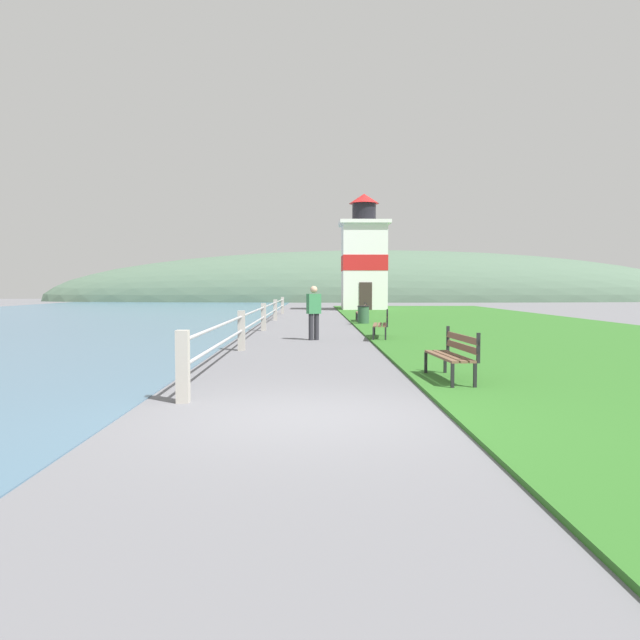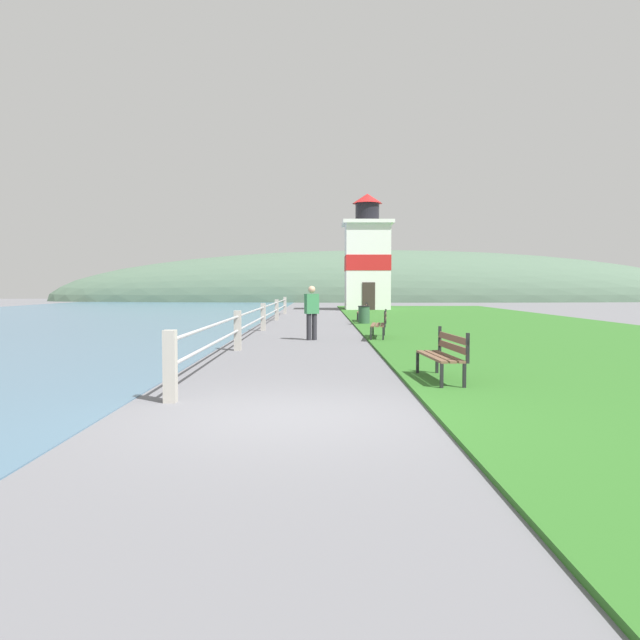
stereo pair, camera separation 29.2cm
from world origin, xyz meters
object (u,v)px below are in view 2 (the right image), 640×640
(park_bench_near, at_px, (444,352))
(park_bench_far, at_px, (363,311))
(park_bench_midway, at_px, (381,323))
(trash_bin, at_px, (364,315))
(lighthouse, at_px, (367,260))
(person_strolling, at_px, (312,311))

(park_bench_near, bearing_deg, park_bench_far, -93.61)
(park_bench_near, xyz_separation_m, park_bench_midway, (-0.23, 9.01, 0.00))
(park_bench_near, height_order, park_bench_far, same)
(park_bench_near, bearing_deg, trash_bin, -93.19)
(trash_bin, bearing_deg, park_bench_midway, -90.11)
(park_bench_near, bearing_deg, park_bench_midway, -92.46)
(park_bench_far, bearing_deg, lighthouse, -92.55)
(park_bench_near, height_order, park_bench_midway, same)
(park_bench_far, bearing_deg, trash_bin, 88.96)
(lighthouse, relative_size, person_strolling, 4.92)
(person_strolling, bearing_deg, park_bench_near, 171.60)
(park_bench_far, relative_size, lighthouse, 0.21)
(trash_bin, bearing_deg, lighthouse, 85.28)
(person_strolling, bearing_deg, lighthouse, -31.92)
(park_bench_midway, height_order, park_bench_far, same)
(park_bench_far, height_order, person_strolling, person_strolling)
(park_bench_near, xyz_separation_m, lighthouse, (1.26, 34.58, 3.09))
(park_bench_midway, relative_size, trash_bin, 2.25)
(park_bench_midway, xyz_separation_m, lighthouse, (1.49, 25.57, 3.09))
(park_bench_near, distance_m, park_bench_midway, 9.01)
(park_bench_near, distance_m, trash_bin, 16.77)
(park_bench_far, bearing_deg, park_bench_midway, 91.58)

